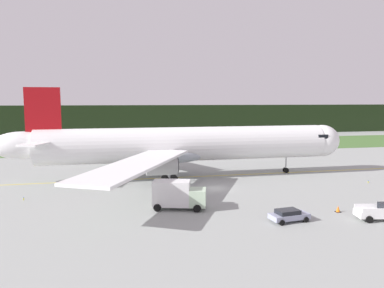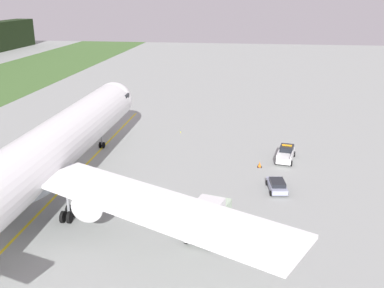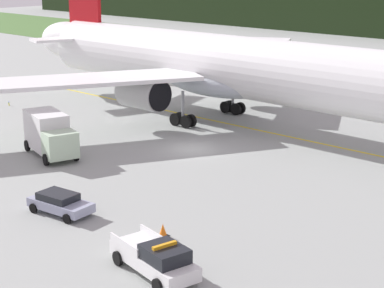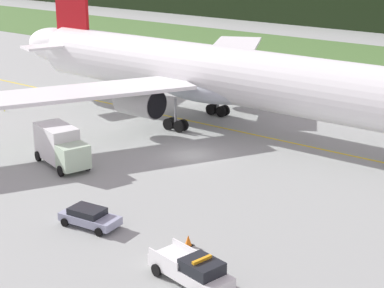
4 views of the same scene
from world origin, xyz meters
name	(u,v)px [view 3 (image 3 of 4)]	position (x,y,z in m)	size (l,w,h in m)	color
ground	(192,149)	(0.00, 0.00, 0.00)	(320.00, 320.00, 0.00)	#949895
taxiway_centerline_main	(235,125)	(-2.63, 8.70, 0.00)	(75.94, 0.30, 0.01)	yellow
airliner	(231,68)	(-3.30, 8.70, 5.40)	(57.91, 52.87, 14.76)	white
ops_pickup_truck	(156,258)	(14.12, -17.51, 0.90)	(5.69, 2.95, 1.94)	white
catering_truck	(50,134)	(-7.00, -9.08, 1.78)	(6.63, 4.04, 3.55)	#B4CFAF
staff_car	(60,202)	(3.87, -15.91, 0.70)	(4.40, 2.49, 1.30)	#959AB5
apron_cone	(163,230)	(10.95, -13.98, 0.36)	(0.59, 0.59, 0.74)	black
taxiway_edge_light_west	(9,103)	(-25.84, -1.34, 0.24)	(0.12, 0.12, 0.45)	yellow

